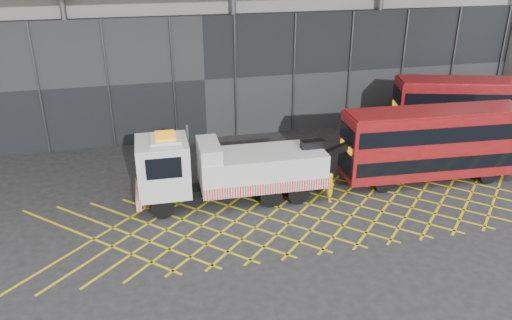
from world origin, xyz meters
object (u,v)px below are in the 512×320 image
object	(u,v)px
recovery_truck	(225,168)
bus_towed	(434,142)
bus_second	(477,108)
worker	(330,187)

from	to	relation	value
recovery_truck	bus_towed	bearing A→B (deg)	0.03
recovery_truck	bus_second	bearing A→B (deg)	14.82
worker	bus_second	bearing A→B (deg)	-49.65
bus_towed	worker	distance (m)	6.54
bus_towed	worker	bearing A→B (deg)	-166.98
bus_towed	bus_second	world-z (taller)	bus_second
recovery_truck	bus_towed	world-z (taller)	bus_towed
recovery_truck	worker	size ratio (longest dim) A/B	7.20
worker	recovery_truck	bearing A→B (deg)	91.96
bus_towed	bus_second	size ratio (longest dim) A/B	0.95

